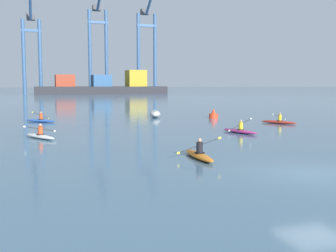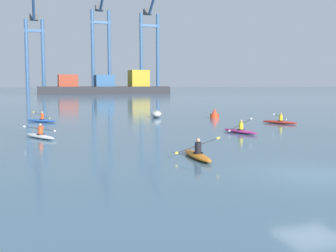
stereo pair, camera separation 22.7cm
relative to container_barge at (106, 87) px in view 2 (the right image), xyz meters
name	(u,v)px [view 2 (the right image)]	position (x,y,z in m)	size (l,w,h in m)	color
ground_plane	(313,174)	(-11.46, -126.86, -2.42)	(800.00, 800.00, 0.00)	#476B84
container_barge	(106,87)	(0.00, 0.00, 0.00)	(42.19, 10.67, 7.91)	#28282D
gantry_crane_west_mid	(35,42)	(-21.89, 10.99, 14.94)	(6.47, 18.26, 37.04)	#335684
gantry_crane_east_mid	(101,39)	(0.93, 15.21, 17.05)	(7.13, 18.27, 37.73)	#335684
gantry_crane_east	(150,41)	(18.19, 12.22, 16.38)	(7.43, 16.18, 37.01)	#335684
capsized_dinghy	(156,114)	(-9.82, -98.31, -2.07)	(1.73, 2.79, 0.76)	beige
channel_buoy	(215,115)	(-4.56, -101.21, -2.06)	(0.90, 0.90, 1.00)	red
kayak_magenta	(240,131)	(-7.96, -113.68, -2.25)	(2.11, 3.44, 1.06)	#C13384
kayak_orange	(197,155)	(-14.43, -122.27, -2.25)	(2.21, 3.42, 1.00)	orange
kayak_red	(280,122)	(-1.47, -108.24, -2.25)	(2.12, 3.29, 0.95)	red
kayak_white	(40,136)	(-21.37, -112.51, -2.25)	(2.11, 3.29, 0.95)	silver
kayak_blue	(42,120)	(-21.16, -100.57, -2.25)	(2.87, 2.78, 1.03)	#2856B2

